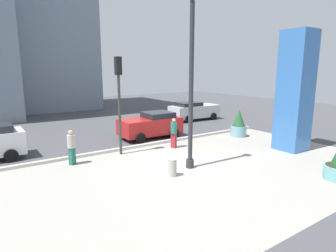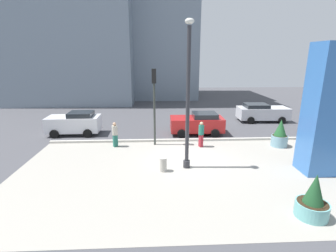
{
  "view_description": "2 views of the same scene",
  "coord_description": "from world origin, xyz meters",
  "px_view_note": "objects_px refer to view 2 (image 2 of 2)",
  "views": [
    {
      "loc": [
        -7.8,
        -10.81,
        4.39
      ],
      "look_at": [
        -0.54,
        -0.11,
        1.81
      ],
      "focal_mm": 30.28,
      "sensor_mm": 36.0,
      "label": 1
    },
    {
      "loc": [
        -1.67,
        -13.6,
        5.78
      ],
      "look_at": [
        -1.02,
        0.13,
        1.95
      ],
      "focal_mm": 26.92,
      "sensor_mm": 36.0,
      "label": 2
    }
  ],
  "objects_px": {
    "lamp_post": "(188,100)",
    "potted_plant_near_right": "(280,135)",
    "art_pillar_blue": "(323,111)",
    "pedestrian_on_sidewalk": "(201,133)",
    "concrete_bollard": "(163,165)",
    "car_curb_east": "(262,112)",
    "traffic_light_corner": "(154,95)",
    "potted_plant_near_left": "(313,201)",
    "car_curb_west": "(198,123)",
    "car_passing_lane": "(75,123)",
    "pedestrian_crossing": "(115,133)"
  },
  "relations": [
    {
      "from": "car_curb_west",
      "to": "pedestrian_on_sidewalk",
      "type": "relative_size",
      "value": 2.34
    },
    {
      "from": "car_passing_lane",
      "to": "car_curb_east",
      "type": "bearing_deg",
      "value": 11.65
    },
    {
      "from": "potted_plant_near_right",
      "to": "concrete_bollard",
      "type": "bearing_deg",
      "value": -156.23
    },
    {
      "from": "pedestrian_on_sidewalk",
      "to": "car_curb_east",
      "type": "bearing_deg",
      "value": 43.82
    },
    {
      "from": "lamp_post",
      "to": "pedestrian_on_sidewalk",
      "type": "bearing_deg",
      "value": 67.22
    },
    {
      "from": "car_passing_lane",
      "to": "pedestrian_on_sidewalk",
      "type": "relative_size",
      "value": 2.27
    },
    {
      "from": "potted_plant_near_left",
      "to": "car_curb_east",
      "type": "xyz_separation_m",
      "value": [
        3.93,
        14.1,
        0.18
      ]
    },
    {
      "from": "lamp_post",
      "to": "potted_plant_near_right",
      "type": "height_order",
      "value": "lamp_post"
    },
    {
      "from": "art_pillar_blue",
      "to": "pedestrian_crossing",
      "type": "bearing_deg",
      "value": 158.73
    },
    {
      "from": "traffic_light_corner",
      "to": "car_curb_west",
      "type": "distance_m",
      "value": 4.73
    },
    {
      "from": "concrete_bollard",
      "to": "car_curb_west",
      "type": "xyz_separation_m",
      "value": [
        2.81,
        6.43,
        0.47
      ]
    },
    {
      "from": "car_passing_lane",
      "to": "pedestrian_on_sidewalk",
      "type": "height_order",
      "value": "car_passing_lane"
    },
    {
      "from": "potted_plant_near_right",
      "to": "traffic_light_corner",
      "type": "bearing_deg",
      "value": 175.37
    },
    {
      "from": "potted_plant_near_left",
      "to": "pedestrian_crossing",
      "type": "distance_m",
      "value": 11.57
    },
    {
      "from": "art_pillar_blue",
      "to": "potted_plant_near_right",
      "type": "relative_size",
      "value": 3.54
    },
    {
      "from": "potted_plant_near_right",
      "to": "concrete_bollard",
      "type": "relative_size",
      "value": 2.42
    },
    {
      "from": "lamp_post",
      "to": "traffic_light_corner",
      "type": "relative_size",
      "value": 1.49
    },
    {
      "from": "car_curb_east",
      "to": "pedestrian_on_sidewalk",
      "type": "xyz_separation_m",
      "value": [
        -6.74,
        -6.47,
        0.11
      ]
    },
    {
      "from": "car_curb_east",
      "to": "lamp_post",
      "type": "bearing_deg",
      "value": -130.0
    },
    {
      "from": "potted_plant_near_left",
      "to": "car_passing_lane",
      "type": "relative_size",
      "value": 0.44
    },
    {
      "from": "concrete_bollard",
      "to": "potted_plant_near_right",
      "type": "bearing_deg",
      "value": 23.77
    },
    {
      "from": "potted_plant_near_left",
      "to": "car_passing_lane",
      "type": "height_order",
      "value": "car_passing_lane"
    },
    {
      "from": "traffic_light_corner",
      "to": "car_curb_east",
      "type": "bearing_deg",
      "value": 31.19
    },
    {
      "from": "traffic_light_corner",
      "to": "concrete_bollard",
      "type": "bearing_deg",
      "value": -83.8
    },
    {
      "from": "art_pillar_blue",
      "to": "concrete_bollard",
      "type": "relative_size",
      "value": 8.57
    },
    {
      "from": "lamp_post",
      "to": "concrete_bollard",
      "type": "distance_m",
      "value": 3.53
    },
    {
      "from": "potted_plant_near_right",
      "to": "car_curb_east",
      "type": "height_order",
      "value": "potted_plant_near_right"
    },
    {
      "from": "car_curb_east",
      "to": "potted_plant_near_left",
      "type": "bearing_deg",
      "value": -105.57
    },
    {
      "from": "traffic_light_corner",
      "to": "car_passing_lane",
      "type": "bearing_deg",
      "value": 156.46
    },
    {
      "from": "concrete_bollard",
      "to": "pedestrian_on_sidewalk",
      "type": "relative_size",
      "value": 0.44
    },
    {
      "from": "car_passing_lane",
      "to": "potted_plant_near_right",
      "type": "bearing_deg",
      "value": -13.03
    },
    {
      "from": "pedestrian_on_sidewalk",
      "to": "pedestrian_crossing",
      "type": "height_order",
      "value": "pedestrian_on_sidewalk"
    },
    {
      "from": "concrete_bollard",
      "to": "car_curb_west",
      "type": "distance_m",
      "value": 7.03
    },
    {
      "from": "car_passing_lane",
      "to": "pedestrian_crossing",
      "type": "bearing_deg",
      "value": -39.87
    },
    {
      "from": "potted_plant_near_right",
      "to": "pedestrian_crossing",
      "type": "distance_m",
      "value": 10.84
    },
    {
      "from": "car_curb_west",
      "to": "pedestrian_crossing",
      "type": "distance_m",
      "value": 6.4
    },
    {
      "from": "concrete_bollard",
      "to": "car_curb_east",
      "type": "xyz_separation_m",
      "value": [
        9.31,
        10.0,
        0.46
      ]
    },
    {
      "from": "traffic_light_corner",
      "to": "car_curb_east",
      "type": "xyz_separation_m",
      "value": [
        9.76,
        5.91,
        -2.52
      ]
    },
    {
      "from": "concrete_bollard",
      "to": "car_passing_lane",
      "type": "relative_size",
      "value": 0.19
    },
    {
      "from": "car_passing_lane",
      "to": "pedestrian_on_sidewalk",
      "type": "distance_m",
      "value": 9.64
    },
    {
      "from": "art_pillar_blue",
      "to": "pedestrian_on_sidewalk",
      "type": "relative_size",
      "value": 3.77
    },
    {
      "from": "pedestrian_on_sidewalk",
      "to": "art_pillar_blue",
      "type": "bearing_deg",
      "value": -36.92
    },
    {
      "from": "potted_plant_near_left",
      "to": "car_curb_east",
      "type": "distance_m",
      "value": 14.64
    },
    {
      "from": "lamp_post",
      "to": "potted_plant_near_right",
      "type": "bearing_deg",
      "value": 24.86
    },
    {
      "from": "art_pillar_blue",
      "to": "potted_plant_near_left",
      "type": "xyz_separation_m",
      "value": [
        -2.41,
        -3.72,
        -2.56
      ]
    },
    {
      "from": "art_pillar_blue",
      "to": "car_curb_west",
      "type": "distance_m",
      "value": 8.76
    },
    {
      "from": "potted_plant_near_left",
      "to": "potted_plant_near_right",
      "type": "distance_m",
      "value": 7.9
    },
    {
      "from": "car_curb_east",
      "to": "potted_plant_near_right",
      "type": "bearing_deg",
      "value": -103.06
    },
    {
      "from": "car_curb_west",
      "to": "pedestrian_crossing",
      "type": "xyz_separation_m",
      "value": [
        -5.85,
        -2.59,
        0.08
      ]
    },
    {
      "from": "car_curb_east",
      "to": "pedestrian_on_sidewalk",
      "type": "height_order",
      "value": "pedestrian_on_sidewalk"
    }
  ]
}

